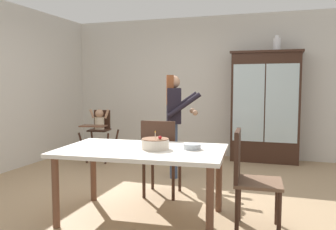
% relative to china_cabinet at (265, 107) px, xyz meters
% --- Properties ---
extents(ground_plane, '(6.24, 6.24, 0.00)m').
position_rel_china_cabinet_xyz_m(ground_plane, '(-1.28, -2.37, -1.00)').
color(ground_plane, tan).
extents(wall_back, '(5.32, 0.06, 2.70)m').
position_rel_china_cabinet_xyz_m(wall_back, '(-1.28, 0.26, 0.35)').
color(wall_back, beige).
rests_on(wall_back, ground_plane).
extents(china_cabinet, '(1.24, 0.48, 1.98)m').
position_rel_china_cabinet_xyz_m(china_cabinet, '(0.00, 0.00, 0.00)').
color(china_cabinet, '#382116').
rests_on(china_cabinet, ground_plane).
extents(ceramic_vase, '(0.13, 0.13, 0.27)m').
position_rel_china_cabinet_xyz_m(ceramic_vase, '(0.17, 0.00, 1.10)').
color(ceramic_vase, white).
rests_on(ceramic_vase, china_cabinet).
extents(high_chair_with_toddler, '(0.64, 0.74, 0.95)m').
position_rel_china_cabinet_xyz_m(high_chair_with_toddler, '(-2.84, -0.93, -0.34)').
color(high_chair_with_toddler, '#382116').
rests_on(high_chair_with_toddler, ground_plane).
extents(adult_person, '(0.62, 0.61, 1.53)m').
position_rel_china_cabinet_xyz_m(adult_person, '(-1.25, -1.51, -0.03)').
color(adult_person, '#3D4C6B').
rests_on(adult_person, ground_plane).
extents(dining_table, '(1.74, 1.11, 0.74)m').
position_rel_china_cabinet_xyz_m(dining_table, '(-1.09, -3.19, -0.34)').
color(dining_table, silver).
rests_on(dining_table, ground_plane).
extents(birthday_cake, '(0.28, 0.28, 0.19)m').
position_rel_china_cabinet_xyz_m(birthday_cake, '(-0.95, -3.17, -0.20)').
color(birthday_cake, beige).
rests_on(birthday_cake, dining_table).
extents(serving_bowl, '(0.18, 0.18, 0.05)m').
position_rel_china_cabinet_xyz_m(serving_bowl, '(-0.59, -3.06, -0.23)').
color(serving_bowl, '#B2BCC6').
rests_on(serving_bowl, dining_table).
extents(dining_chair_far_side, '(0.47, 0.47, 0.96)m').
position_rel_china_cabinet_xyz_m(dining_chair_far_side, '(-1.14, -2.47, -0.44)').
color(dining_chair_far_side, '#382116').
rests_on(dining_chair_far_side, ground_plane).
extents(dining_chair_right_end, '(0.46, 0.46, 0.96)m').
position_rel_china_cabinet_xyz_m(dining_chair_right_end, '(-0.03, -3.11, -0.44)').
color(dining_chair_right_end, '#382116').
rests_on(dining_chair_right_end, ground_plane).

